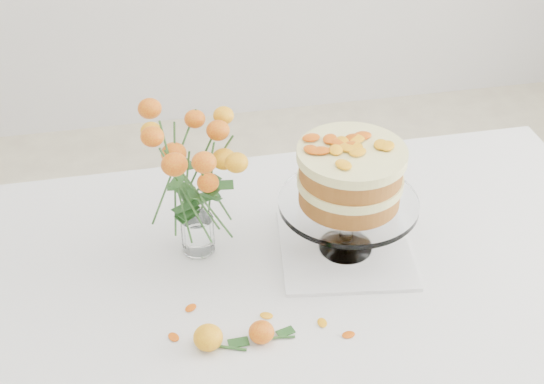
{
  "coord_description": "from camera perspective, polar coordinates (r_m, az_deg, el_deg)",
  "views": [
    {
      "loc": [
        -0.32,
        -1.12,
        1.8
      ],
      "look_at": [
        -0.07,
        0.09,
        0.91
      ],
      "focal_mm": 50.0,
      "sensor_mm": 36.0,
      "label": 1
    }
  ],
  "objects": [
    {
      "name": "stray_petal_d",
      "position": [
        1.49,
        -6.14,
        -8.68
      ],
      "size": [
        0.03,
        0.02,
        0.0
      ],
      "primitive_type": "ellipsoid",
      "color": "#FEA410",
      "rests_on": "table"
    },
    {
      "name": "napkin",
      "position": [
        1.62,
        5.52,
        -4.29
      ],
      "size": [
        0.31,
        0.31,
        0.01
      ],
      "primitive_type": "cube",
      "rotation": [
        0.0,
        0.0,
        -0.14
      ],
      "color": "white",
      "rests_on": "table"
    },
    {
      "name": "cake_stand",
      "position": [
        1.51,
        5.9,
        0.83
      ],
      "size": [
        0.29,
        0.29,
        0.26
      ],
      "rotation": [
        0.0,
        0.0,
        0.17
      ],
      "color": "white",
      "rests_on": "napkin"
    },
    {
      "name": "stray_petal_a",
      "position": [
        1.47,
        -0.42,
        -9.3
      ],
      "size": [
        0.03,
        0.02,
        0.0
      ],
      "primitive_type": "ellipsoid",
      "color": "#FEA410",
      "rests_on": "table"
    },
    {
      "name": "stray_petal_e",
      "position": [
        1.44,
        -7.42,
        -10.79
      ],
      "size": [
        0.03,
        0.02,
        0.0
      ],
      "primitive_type": "ellipsoid",
      "color": "#FEA410",
      "rests_on": "table"
    },
    {
      "name": "stray_petal_b",
      "position": [
        1.46,
        3.8,
        -9.8
      ],
      "size": [
        0.03,
        0.02,
        0.0
      ],
      "primitive_type": "ellipsoid",
      "color": "#FEA410",
      "rests_on": "table"
    },
    {
      "name": "stray_petal_c",
      "position": [
        1.44,
        5.77,
        -10.66
      ],
      "size": [
        0.03,
        0.02,
        0.0
      ],
      "primitive_type": "ellipsoid",
      "color": "#FEA410",
      "rests_on": "table"
    },
    {
      "name": "table",
      "position": [
        1.62,
        3.11,
        -8.33
      ],
      "size": [
        1.43,
        0.93,
        0.76
      ],
      "color": "tan",
      "rests_on": "ground"
    },
    {
      "name": "rose_vase",
      "position": [
        1.5,
        -5.95,
        1.55
      ],
      "size": [
        0.25,
        0.25,
        0.35
      ],
      "rotation": [
        0.0,
        0.0,
        -0.09
      ],
      "color": "white",
      "rests_on": "table"
    },
    {
      "name": "loose_rose_far",
      "position": [
        1.42,
        -0.78,
        -10.51
      ],
      "size": [
        0.09,
        0.05,
        0.04
      ],
      "rotation": [
        0.0,
        0.0,
        -0.13
      ],
      "color": "red",
      "rests_on": "table"
    },
    {
      "name": "loose_rose_near",
      "position": [
        1.41,
        -4.81,
        -10.87
      ],
      "size": [
        0.09,
        0.06,
        0.05
      ],
      "rotation": [
        0.0,
        0.0,
        -0.38
      ],
      "color": "yellow",
      "rests_on": "table"
    }
  ]
}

